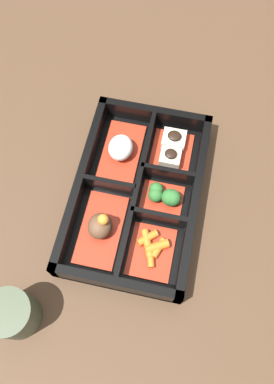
% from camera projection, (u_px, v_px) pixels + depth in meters
% --- Properties ---
extents(ground_plane, '(3.00, 3.00, 0.00)m').
position_uv_depth(ground_plane, '(137.00, 197.00, 0.68)').
color(ground_plane, '#4C3523').
extents(bento_base, '(0.34, 0.22, 0.01)m').
position_uv_depth(bento_base, '(137.00, 196.00, 0.68)').
color(bento_base, black).
rests_on(bento_base, ground_plane).
extents(bento_rim, '(0.34, 0.22, 0.05)m').
position_uv_depth(bento_rim, '(138.00, 192.00, 0.66)').
color(bento_rim, black).
rests_on(bento_rim, ground_plane).
extents(bowl_stew, '(0.13, 0.07, 0.05)m').
position_uv_depth(bowl_stew, '(101.00, 227.00, 0.63)').
color(bowl_stew, '#B22D19').
rests_on(bowl_stew, bento_base).
extents(bowl_rice, '(0.13, 0.07, 0.04)m').
position_uv_depth(bowl_rice, '(121.00, 150.00, 0.69)').
color(bowl_rice, '#B22D19').
rests_on(bowl_rice, bento_base).
extents(bowl_carrots, '(0.09, 0.07, 0.02)m').
position_uv_depth(bowl_carrots, '(152.00, 249.00, 0.63)').
color(bowl_carrots, '#B22D19').
rests_on(bowl_carrots, bento_base).
extents(bowl_greens, '(0.06, 0.07, 0.04)m').
position_uv_depth(bowl_greens, '(165.00, 196.00, 0.66)').
color(bowl_greens, '#B22D19').
rests_on(bowl_greens, bento_base).
extents(bowl_tofu, '(0.09, 0.07, 0.04)m').
position_uv_depth(bowl_tofu, '(172.00, 149.00, 0.70)').
color(bowl_tofu, '#B22D19').
rests_on(bowl_tofu, bento_base).
extents(tea_cup, '(0.07, 0.07, 0.07)m').
position_uv_depth(tea_cup, '(13.00, 314.00, 0.56)').
color(tea_cup, '#424C38').
rests_on(tea_cup, ground_plane).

